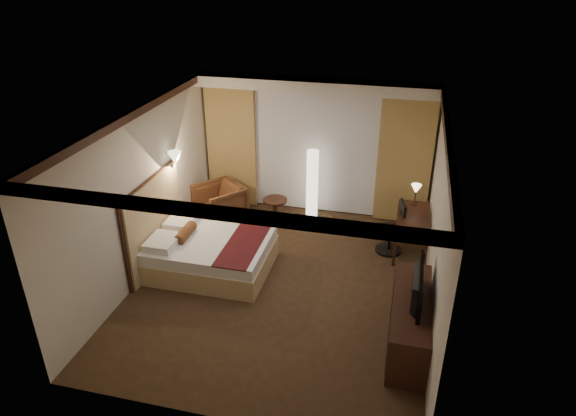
% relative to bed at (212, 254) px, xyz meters
% --- Properties ---
extents(floor, '(4.50, 5.50, 0.01)m').
position_rel_bed_xyz_m(floor, '(1.24, -0.13, -0.28)').
color(floor, '#322413').
rests_on(floor, ground).
extents(ceiling, '(4.50, 5.50, 0.01)m').
position_rel_bed_xyz_m(ceiling, '(1.24, -0.13, 2.42)').
color(ceiling, white).
rests_on(ceiling, back_wall).
extents(back_wall, '(4.50, 0.02, 2.70)m').
position_rel_bed_xyz_m(back_wall, '(1.24, 2.62, 1.07)').
color(back_wall, beige).
rests_on(back_wall, floor).
extents(left_wall, '(0.02, 5.50, 2.70)m').
position_rel_bed_xyz_m(left_wall, '(-1.01, -0.13, 1.07)').
color(left_wall, beige).
rests_on(left_wall, floor).
extents(right_wall, '(0.02, 5.50, 2.70)m').
position_rel_bed_xyz_m(right_wall, '(3.49, -0.13, 1.07)').
color(right_wall, beige).
rests_on(right_wall, floor).
extents(crown_molding, '(4.50, 5.50, 0.12)m').
position_rel_bed_xyz_m(crown_molding, '(1.24, -0.13, 2.36)').
color(crown_molding, black).
rests_on(crown_molding, ceiling).
extents(soffit, '(4.50, 0.50, 0.20)m').
position_rel_bed_xyz_m(soffit, '(1.24, 2.37, 2.32)').
color(soffit, white).
rests_on(soffit, ceiling).
extents(curtain_sheer, '(2.48, 0.04, 2.45)m').
position_rel_bed_xyz_m(curtain_sheer, '(1.24, 2.54, 0.97)').
color(curtain_sheer, silver).
rests_on(curtain_sheer, back_wall).
extents(curtain_left_drape, '(1.00, 0.14, 2.45)m').
position_rel_bed_xyz_m(curtain_left_drape, '(-0.46, 2.48, 0.97)').
color(curtain_left_drape, tan).
rests_on(curtain_left_drape, back_wall).
extents(curtain_right_drape, '(1.00, 0.14, 2.45)m').
position_rel_bed_xyz_m(curtain_right_drape, '(2.94, 2.48, 0.97)').
color(curtain_right_drape, tan).
rests_on(curtain_right_drape, back_wall).
extents(wall_sconce, '(0.24, 0.24, 0.24)m').
position_rel_bed_xyz_m(wall_sconce, '(-0.85, 0.74, 1.34)').
color(wall_sconce, white).
rests_on(wall_sconce, left_wall).
extents(bed, '(1.91, 1.49, 0.56)m').
position_rel_bed_xyz_m(bed, '(0.00, 0.00, 0.00)').
color(bed, white).
rests_on(bed, floor).
extents(headboard, '(0.12, 1.79, 1.50)m').
position_rel_bed_xyz_m(headboard, '(-0.96, 0.00, 0.47)').
color(headboard, tan).
rests_on(headboard, floor).
extents(armchair, '(1.12, 1.12, 0.85)m').
position_rel_bed_xyz_m(armchair, '(-0.45, 1.60, 0.14)').
color(armchair, '#542C19').
rests_on(armchair, floor).
extents(side_table, '(0.47, 0.47, 0.51)m').
position_rel_bed_xyz_m(side_table, '(0.61, 1.79, -0.02)').
color(side_table, black).
rests_on(side_table, floor).
extents(floor_lamp, '(0.30, 0.30, 1.44)m').
position_rel_bed_xyz_m(floor_lamp, '(1.26, 2.15, 0.44)').
color(floor_lamp, white).
rests_on(floor_lamp, floor).
extents(desk, '(0.55, 1.09, 0.75)m').
position_rel_bed_xyz_m(desk, '(3.19, 1.31, 0.10)').
color(desk, black).
rests_on(desk, floor).
extents(desk_lamp, '(0.18, 0.18, 0.34)m').
position_rel_bed_xyz_m(desk_lamp, '(3.19, 1.71, 0.64)').
color(desk_lamp, '#FFD899').
rests_on(desk_lamp, desk).
extents(office_chair, '(0.56, 0.56, 0.96)m').
position_rel_bed_xyz_m(office_chair, '(2.82, 1.26, 0.20)').
color(office_chair, black).
rests_on(office_chair, floor).
extents(dresser, '(0.50, 1.79, 0.70)m').
position_rel_bed_xyz_m(dresser, '(3.24, -1.05, 0.07)').
color(dresser, black).
rests_on(dresser, floor).
extents(television, '(0.58, 1.00, 0.13)m').
position_rel_bed_xyz_m(television, '(3.21, -1.05, 0.70)').
color(television, black).
rests_on(television, dresser).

